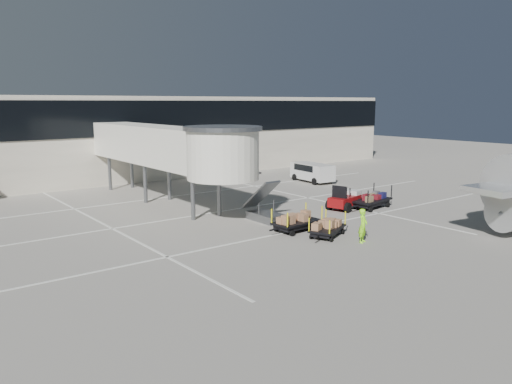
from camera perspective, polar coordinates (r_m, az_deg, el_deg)
ground at (r=29.25m, az=9.50°, el=-4.67°), size 140.00×140.00×0.00m
lane_markings at (r=35.68m, az=-2.24°, el=-1.81°), size 40.00×30.00×0.02m
terminal at (r=53.31m, az=-14.96°, el=6.30°), size 64.00×12.11×15.20m
jet_bridge at (r=35.80m, az=-9.36°, el=5.03°), size 5.70×20.40×6.03m
baggage_tug at (r=35.71m, az=10.16°, el=-0.92°), size 2.92×2.24×1.76m
suitcase_cart at (r=36.38m, az=12.98°, el=-0.97°), size 4.07×2.04×1.57m
box_cart_near at (r=28.27m, az=8.15°, el=-4.10°), size 3.25×2.26×1.27m
box_cart_far at (r=29.29m, az=4.76°, el=-3.38°), size 3.65×1.61×1.42m
ground_worker at (r=27.41m, az=12.12°, el=-3.78°), size 0.79×0.67×1.85m
minivan at (r=47.48m, az=6.35°, el=2.42°), size 2.38×4.75×1.74m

